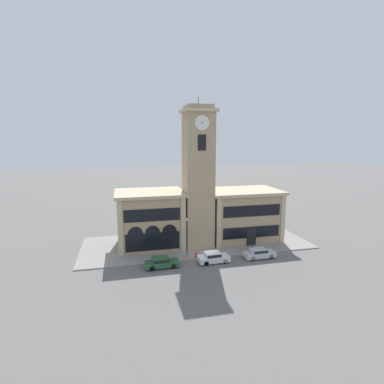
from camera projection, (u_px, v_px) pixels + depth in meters
The scene contains 11 objects.
ground_plane at pixel (208, 259), 41.47m from camera, with size 300.00×300.00×0.00m, color #605E5B.
sidewalk_kerb at pixel (196, 243), 47.72m from camera, with size 35.21×13.05×0.15m.
clock_tower at pixel (198, 178), 44.87m from camera, with size 4.85×4.85×22.41m.
town_hall_left_wing at pixel (150, 219), 45.99m from camera, with size 10.32×8.38×8.57m.
town_hall_right_wing at pixel (242, 214), 49.46m from camera, with size 11.93×8.38×8.25m.
parked_car_near at pixel (161, 262), 38.56m from camera, with size 4.43×1.90×1.37m.
parked_car_mid at pixel (213, 257), 40.15m from camera, with size 4.27×1.92×1.42m.
parked_car_far at pixel (259, 253), 41.66m from camera, with size 4.50×1.84×1.37m.
street_lamp at pixel (187, 232), 40.88m from camera, with size 0.36×0.36×5.62m.
bollard at pixel (252, 249), 43.25m from camera, with size 0.18×0.18×1.06m.
fire_hydrant at pixel (196, 255), 41.41m from camera, with size 0.22×0.22×0.87m.
Camera 1 is at (-11.14, -37.72, 16.24)m, focal length 28.00 mm.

